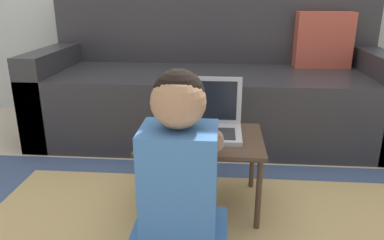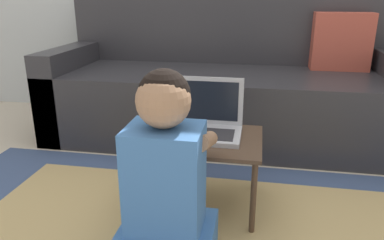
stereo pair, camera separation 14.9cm
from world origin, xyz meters
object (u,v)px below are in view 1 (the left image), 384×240
Objects in this scene: laptop at (206,125)px; computer_mouse at (154,130)px; couch at (212,88)px; person_seated at (180,190)px; laptop_desk at (202,145)px.

computer_mouse is at bearing -171.77° from laptop.
couch reaches higher than person_seated.
laptop_desk is at bearing -110.68° from laptop.
laptop_desk is at bearing -2.69° from computer_mouse.
couch is at bearing 76.47° from computer_mouse.
computer_mouse is at bearing -103.53° from couch.
person_seated is at bearing -97.73° from laptop.
laptop_desk is 4.97× the size of computer_mouse.
couch is 0.91m from laptop.
person_seated is (0.16, -0.43, -0.04)m from computer_mouse.
laptop is (-0.00, -0.91, 0.06)m from couch.
laptop reaches higher than computer_mouse.
laptop_desk is (-0.02, -0.96, -0.02)m from couch.
person_seated is (-0.06, -0.47, -0.06)m from laptop.
laptop is at bearing 82.27° from person_seated.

